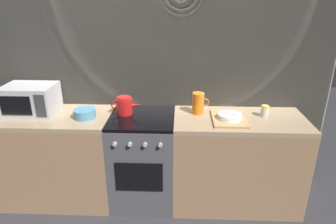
# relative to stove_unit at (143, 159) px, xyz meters

# --- Properties ---
(ground_plane) EXTENTS (8.00, 8.00, 0.00)m
(ground_plane) POSITION_rel_stove_unit_xyz_m (0.00, 0.00, -0.45)
(ground_plane) COLOR #2D2D33
(back_wall) EXTENTS (3.60, 0.05, 2.40)m
(back_wall) POSITION_rel_stove_unit_xyz_m (0.00, 0.32, 0.75)
(back_wall) COLOR #B2AD9E
(back_wall) RESTS_ON ground_plane
(counter_left) EXTENTS (1.20, 0.60, 0.90)m
(counter_left) POSITION_rel_stove_unit_xyz_m (-0.90, 0.00, 0.00)
(counter_left) COLOR #997251
(counter_left) RESTS_ON ground_plane
(stove_unit) EXTENTS (0.60, 0.63, 0.90)m
(stove_unit) POSITION_rel_stove_unit_xyz_m (0.00, 0.00, 0.00)
(stove_unit) COLOR #4C4C51
(stove_unit) RESTS_ON ground_plane
(counter_right) EXTENTS (1.20, 0.60, 0.90)m
(counter_right) POSITION_rel_stove_unit_xyz_m (0.90, 0.00, 0.00)
(counter_right) COLOR #997251
(counter_right) RESTS_ON ground_plane
(microwave) EXTENTS (0.46, 0.35, 0.27)m
(microwave) POSITION_rel_stove_unit_xyz_m (-1.04, 0.06, 0.59)
(microwave) COLOR #B2B2B7
(microwave) RESTS_ON counter_left
(kettle) EXTENTS (0.28, 0.15, 0.17)m
(kettle) POSITION_rel_stove_unit_xyz_m (-0.17, 0.07, 0.53)
(kettle) COLOR red
(kettle) RESTS_ON stove_unit
(mixing_bowl) EXTENTS (0.20, 0.20, 0.08)m
(mixing_bowl) POSITION_rel_stove_unit_xyz_m (-0.51, -0.04, 0.49)
(mixing_bowl) COLOR teal
(mixing_bowl) RESTS_ON counter_left
(pitcher) EXTENTS (0.16, 0.11, 0.20)m
(pitcher) POSITION_rel_stove_unit_xyz_m (0.52, 0.11, 0.55)
(pitcher) COLOR orange
(pitcher) RESTS_ON counter_right
(dish_pile) EXTENTS (0.30, 0.40, 0.07)m
(dish_pile) POSITION_rel_stove_unit_xyz_m (0.79, -0.04, 0.47)
(dish_pile) COLOR tan
(dish_pile) RESTS_ON counter_right
(spice_jar) EXTENTS (0.08, 0.08, 0.10)m
(spice_jar) POSITION_rel_stove_unit_xyz_m (1.13, 0.06, 0.50)
(spice_jar) COLOR silver
(spice_jar) RESTS_ON counter_right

